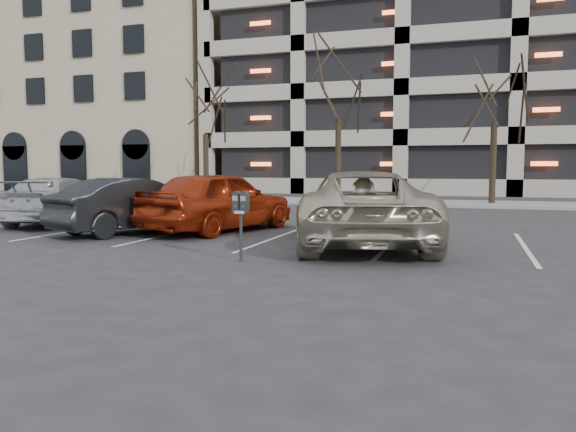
# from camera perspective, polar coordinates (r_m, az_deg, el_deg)

# --- Properties ---
(ground) EXTENTS (140.00, 140.00, 0.00)m
(ground) POSITION_cam_1_polar(r_m,az_deg,el_deg) (11.02, 1.72, -3.93)
(ground) COLOR #28282B
(ground) RESTS_ON ground
(sidewalk) EXTENTS (80.00, 4.00, 0.12)m
(sidewalk) POSITION_cam_1_polar(r_m,az_deg,el_deg) (26.68, 11.37, 1.35)
(sidewalk) COLOR gray
(sidewalk) RESTS_ON ground
(stall_lines) EXTENTS (16.90, 5.20, 0.00)m
(stall_lines) POSITION_cam_1_polar(r_m,az_deg,el_deg) (13.62, -1.24, -2.20)
(stall_lines) COLOR silver
(stall_lines) RESTS_ON ground
(office_building) EXTENTS (26.00, 16.20, 15.00)m
(office_building) POSITION_cam_1_polar(r_m,az_deg,el_deg) (51.26, -19.87, 11.18)
(office_building) COLOR tan
(office_building) RESTS_ON ground
(tree_a) EXTENTS (3.32, 3.32, 7.56)m
(tree_a) POSITION_cam_1_polar(r_m,az_deg,el_deg) (29.73, -8.42, 12.18)
(tree_a) COLOR black
(tree_a) RESTS_ON ground
(tree_b) EXTENTS (3.86, 3.86, 8.77)m
(tree_b) POSITION_cam_1_polar(r_m,az_deg,el_deg) (27.53, 5.18, 14.65)
(tree_b) COLOR black
(tree_b) RESTS_ON ground
(tree_c) EXTENTS (3.62, 3.62, 8.24)m
(tree_c) POSITION_cam_1_polar(r_m,az_deg,el_deg) (26.81, 20.37, 13.79)
(tree_c) COLOR black
(tree_c) RESTS_ON ground
(parking_meter) EXTENTS (0.34, 0.18, 1.25)m
(parking_meter) POSITION_cam_1_polar(r_m,az_deg,el_deg) (10.13, -4.82, 0.72)
(parking_meter) COLOR black
(parking_meter) RESTS_ON ground
(suv_silver) EXTENTS (4.12, 6.34, 1.63)m
(suv_silver) POSITION_cam_1_polar(r_m,az_deg,el_deg) (12.41, 7.43, 0.79)
(suv_silver) COLOR beige
(suv_silver) RESTS_ON ground
(car_red) EXTENTS (3.10, 5.11, 1.63)m
(car_red) POSITION_cam_1_polar(r_m,az_deg,el_deg) (15.03, -7.03, 1.54)
(car_red) COLOR #9A270E
(car_red) RESTS_ON ground
(car_dark) EXTENTS (3.06, 4.59, 1.43)m
(car_dark) POSITION_cam_1_polar(r_m,az_deg,el_deg) (15.15, -15.32, 1.05)
(car_dark) COLOR black
(car_dark) RESTS_ON ground
(car_silver) EXTENTS (3.12, 5.15, 1.40)m
(car_silver) POSITION_cam_1_polar(r_m,az_deg,el_deg) (18.38, -22.15, 1.47)
(car_silver) COLOR #B2B5BB
(car_silver) RESTS_ON ground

